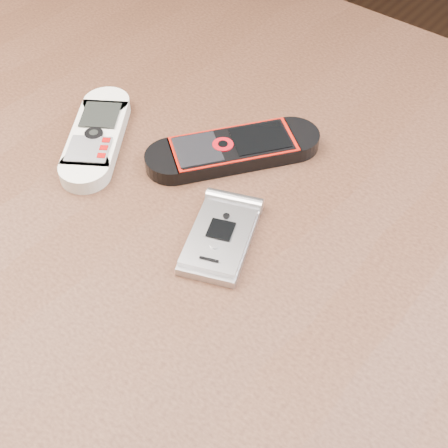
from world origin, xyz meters
The scene contains 4 objects.
table centered at (0.00, 0.00, 0.64)m, with size 1.20×0.80×0.75m.
nokia_white centered at (-0.16, 0.01, 0.76)m, with size 0.05×0.14×0.02m, color white.
nokia_black_red centered at (-0.05, 0.08, 0.76)m, with size 0.05×0.17×0.02m, color black.
motorola_razr centered at (0.01, -0.01, 0.76)m, with size 0.05×0.10×0.01m, color silver.
Camera 1 is at (0.22, -0.27, 1.15)m, focal length 50.00 mm.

